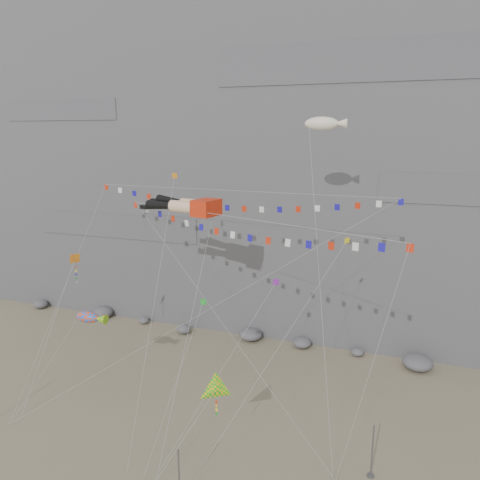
{
  "coord_description": "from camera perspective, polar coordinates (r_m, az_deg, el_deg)",
  "views": [
    {
      "loc": [
        15.43,
        -30.52,
        23.16
      ],
      "look_at": [
        1.52,
        9.0,
        13.62
      ],
      "focal_mm": 35.0,
      "sensor_mm": 36.0,
      "label": 1
    }
  ],
  "objects": [
    {
      "name": "flag_banner_lower",
      "position": [
        36.39,
        0.15,
        2.66
      ],
      "size": [
        24.86,
        10.71,
        19.78
      ],
      "color": "red",
      "rests_on": "ground"
    },
    {
      "name": "ground",
      "position": [
        41.3,
        -6.6,
        -21.37
      ],
      "size": [
        120.0,
        120.0,
        0.0
      ],
      "primitive_type": "plane",
      "color": "#85755C",
      "rests_on": "ground"
    },
    {
      "name": "small_kite_c",
      "position": [
        39.38,
        -4.62,
        -7.87
      ],
      "size": [
        0.99,
        10.54,
        13.7
      ],
      "color": "green",
      "rests_on": "ground"
    },
    {
      "name": "anchor_pole_right",
      "position": [
        36.15,
        15.82,
        -23.55
      ],
      "size": [
        0.12,
        0.12,
        3.99
      ],
      "primitive_type": "cylinder",
      "color": "slate",
      "rests_on": "ground"
    },
    {
      "name": "cliff",
      "position": [
        64.42,
        5.71,
        14.41
      ],
      "size": [
        80.0,
        28.0,
        50.0
      ],
      "primitive_type": "cube",
      "color": "slate",
      "rests_on": "ground"
    },
    {
      "name": "small_kite_b",
      "position": [
        39.2,
        4.18,
        -5.51
      ],
      "size": [
        5.86,
        12.02,
        16.67
      ],
      "color": "purple",
      "rests_on": "ground"
    },
    {
      "name": "fish_windsock",
      "position": [
        43.82,
        -18.1,
        -8.94
      ],
      "size": [
        5.81,
        5.83,
        9.81
      ],
      "color": "#F5440C",
      "rests_on": "ground"
    },
    {
      "name": "flag_banner_upper",
      "position": [
        44.01,
        -0.58,
        6.0
      ],
      "size": [
        29.45,
        16.22,
        27.53
      ],
      "color": "red",
      "rests_on": "ground"
    },
    {
      "name": "legs_kite",
      "position": [
        41.5,
        -6.56,
        4.17
      ],
      "size": [
        9.0,
        16.46,
        21.98
      ],
      "rotation": [
        0.0,
        0.0,
        -0.23
      ],
      "color": "red",
      "rests_on": "ground"
    },
    {
      "name": "delta_kite",
      "position": [
        33.48,
        -2.94,
        -17.76
      ],
      "size": [
        4.63,
        4.32,
        8.18
      ],
      "color": "yellow",
      "rests_on": "ground"
    },
    {
      "name": "small_kite_a",
      "position": [
        42.89,
        -8.08,
        7.07
      ],
      "size": [
        3.47,
        14.74,
        24.14
      ],
      "color": "orange",
      "rests_on": "ground"
    },
    {
      "name": "blimp_windsock",
      "position": [
        40.35,
        9.92,
        13.72
      ],
      "size": [
        5.82,
        12.69,
        27.01
      ],
      "color": "#F5EDC9",
      "rests_on": "ground"
    },
    {
      "name": "talus_boulders",
      "position": [
        54.82,
        1.31,
        -11.47
      ],
      "size": [
        60.0,
        3.0,
        1.2
      ],
      "primitive_type": null,
      "color": "slate",
      "rests_on": "ground"
    },
    {
      "name": "anchor_pole_center",
      "position": [
        33.73,
        -7.46,
        -26.48
      ],
      "size": [
        0.12,
        0.12,
        3.69
      ],
      "primitive_type": "cylinder",
      "color": "slate",
      "rests_on": "ground"
    },
    {
      "name": "small_kite_d",
      "position": [
        38.54,
        12.49,
        -0.75
      ],
      "size": [
        8.7,
        14.58,
        21.81
      ],
      "color": "yellow",
      "rests_on": "ground"
    },
    {
      "name": "harlequin_kite",
      "position": [
        45.27,
        -19.51,
        -2.19
      ],
      "size": [
        1.86,
        8.38,
        14.1
      ],
      "color": "red",
      "rests_on": "ground"
    }
  ]
}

